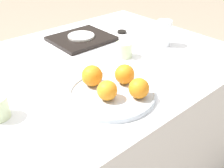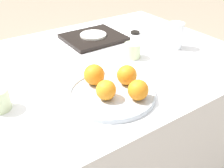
% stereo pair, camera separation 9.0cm
% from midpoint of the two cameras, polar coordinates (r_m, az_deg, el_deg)
% --- Properties ---
extents(table, '(1.30, 0.98, 0.75)m').
position_cam_midpoint_polar(table, '(1.38, -0.56, -8.83)').
color(table, white).
rests_on(table, ground_plane).
extents(fruit_platter, '(0.31, 0.31, 0.02)m').
position_cam_midpoint_polar(fruit_platter, '(0.92, 2.79, -2.24)').
color(fruit_platter, '#B2BCC6').
rests_on(fruit_platter, table).
extents(orange_0, '(0.07, 0.07, 0.07)m').
position_cam_midpoint_polar(orange_0, '(0.87, 1.63, -1.41)').
color(orange_0, orange).
rests_on(orange_0, fruit_platter).
extents(orange_1, '(0.07, 0.07, 0.07)m').
position_cam_midpoint_polar(orange_1, '(0.88, 8.64, -1.39)').
color(orange_1, orange).
rests_on(orange_1, fruit_platter).
extents(orange_2, '(0.07, 0.07, 0.07)m').
position_cam_midpoint_polar(orange_2, '(0.96, 5.94, 1.88)').
color(orange_2, orange).
rests_on(orange_2, fruit_platter).
extents(orange_3, '(0.08, 0.08, 0.08)m').
position_cam_midpoint_polar(orange_3, '(0.96, -1.22, 1.98)').
color(orange_3, orange).
rests_on(orange_3, fruit_platter).
extents(water_glass, '(0.07, 0.07, 0.13)m').
position_cam_midpoint_polar(water_glass, '(1.33, 15.64, 10.09)').
color(water_glass, silver).
rests_on(water_glass, table).
extents(serving_tray, '(0.29, 0.26, 0.02)m').
position_cam_midpoint_polar(serving_tray, '(1.40, -2.23, 10.03)').
color(serving_tray, black).
rests_on(serving_tray, table).
extents(side_plate, '(0.14, 0.14, 0.01)m').
position_cam_midpoint_polar(side_plate, '(1.39, -2.24, 10.60)').
color(side_plate, silver).
rests_on(side_plate, serving_tray).
extents(cup_0, '(0.08, 0.08, 0.07)m').
position_cam_midpoint_polar(cup_0, '(1.20, 6.66, 7.22)').
color(cup_0, beige).
rests_on(cup_0, table).
extents(soy_dish, '(0.05, 0.05, 0.01)m').
position_cam_midpoint_polar(soy_dish, '(1.49, 6.80, 11.03)').
color(soy_dish, black).
rests_on(soy_dish, table).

